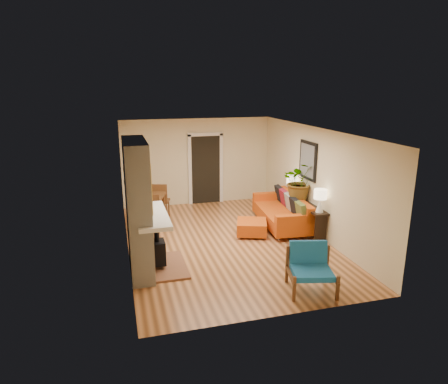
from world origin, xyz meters
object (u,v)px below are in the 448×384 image
Objects in this scene: console_table at (304,209)px; blue_chair at (310,265)px; sofa at (284,212)px; dining_table at (152,202)px; lamp_near at (320,198)px; houseplant at (300,181)px; ottoman at (252,227)px; lamp_far at (292,183)px.

blue_chair is at bearing -114.37° from console_table.
dining_table reaches higher than sofa.
houseplant is at bearing 90.56° from lamp_near.
dining_table is 1.93× the size of houseplant.
lamp_near is at bearing -90.00° from console_table.
dining_table is (-2.28, 1.24, 0.46)m from ottoman.
blue_chair is 1.77× the size of lamp_near.
lamp_near is (0.33, -1.21, 0.68)m from sofa.
lamp_near is 1.04m from houseplant.
ottoman is at bearing 149.57° from lamp_near.
lamp_far is at bearing -8.24° from dining_table.
console_table is at bearing -2.78° from ottoman.
ottoman is (-1.03, -0.41, -0.17)m from sofa.
console_table is 1.86× the size of houseplant.
lamp_near is at bearing -29.20° from dining_table.
sofa is 4.21× the size of lamp_far.
lamp_far is (0.33, 0.30, 0.68)m from sofa.
ottoman is 1.67× the size of lamp_near.
sofa is 2.37× the size of blue_chair.
ottoman is at bearing -28.45° from dining_table.
dining_table is 3.56× the size of lamp_near.
houseplant is (3.63, -1.01, 0.56)m from dining_table.
sofa reaches higher than console_table.
dining_table is at bearing 150.80° from lamp_near.
sofa is at bearing 105.49° from lamp_near.
lamp_near is at bearing -30.43° from ottoman.
dining_table is (-2.42, 4.00, 0.21)m from blue_chair.
sofa is 1.23× the size of console_table.
lamp_near is 0.54× the size of houseplant.
dining_table is 3.87m from console_table.
ottoman is 0.94× the size of blue_chair.
lamp_far reaches higher than sofa.
ottoman is at bearing -170.36° from houseplant.
dining_table is 1.04× the size of console_table.
lamp_far is (0.00, 0.77, 0.49)m from console_table.
dining_table is at bearing 165.96° from sofa.
lamp_far reaches higher than dining_table.
blue_chair is at bearing -121.90° from lamp_near.
sofa is at bearing 151.07° from houseplant.
blue_chair is at bearing -87.08° from ottoman.
houseplant reaches higher than console_table.
console_table is (0.33, -0.47, 0.20)m from sofa.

